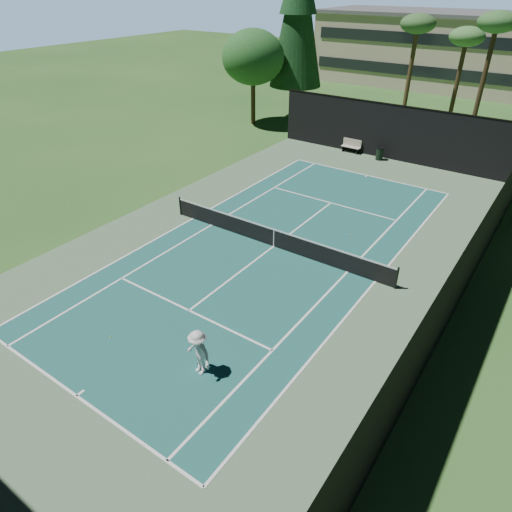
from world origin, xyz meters
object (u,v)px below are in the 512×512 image
Objects in this scene: player at (198,353)px; tennis_ball_b at (244,206)px; tennis_ball_a at (111,337)px; tennis_net at (274,237)px; trash_bin at (380,154)px; tennis_ball_d at (203,199)px; tennis_ball_c at (351,235)px; park_bench at (351,145)px.

player reaches higher than tennis_ball_b.
tennis_ball_b is at bearing 102.39° from tennis_ball_a.
tennis_net reaches higher than tennis_ball_b.
trash_bin is (3.49, 12.43, 0.44)m from tennis_ball_b.
tennis_ball_d is (-2.66, -0.68, 0.00)m from tennis_ball_b.
tennis_ball_c is at bearing 3.07° from tennis_ball_b.
trash_bin is (-3.19, 24.12, -0.42)m from player.
tennis_ball_d is at bearing -115.14° from trash_bin.
tennis_ball_a is (-1.37, -9.32, -0.53)m from tennis_net.
tennis_ball_d is (-5.36, 11.61, 0.01)m from tennis_ball_a.
park_bench is at bearing 114.94° from tennis_ball_c.
tennis_ball_c is at bearing 6.30° from tennis_ball_d.
player is 1.90× the size of trash_bin.
trash_bin is at bearing 105.36° from tennis_ball_c.
tennis_net is 13.65× the size of trash_bin.
park_bench is 2.51m from trash_bin.
trash_bin is at bearing 74.30° from tennis_ball_b.
tennis_net is at bearing -36.15° from tennis_ball_b.
tennis_ball_a is 24.73m from trash_bin.
player is 14.47m from tennis_ball_d.
tennis_ball_a is 0.90× the size of tennis_ball_b.
trash_bin is (0.79, 24.72, 0.45)m from tennis_ball_a.
player reaches higher than tennis_net.
tennis_ball_c reaches higher than tennis_ball_a.
player is at bearing -82.47° from trash_bin.
tennis_ball_d is at bearing -105.22° from park_bench.
park_bench is (-3.05, 15.79, -0.01)m from tennis_net.
tennis_net is at bearing -18.81° from tennis_ball_d.
trash_bin is at bearing 64.86° from tennis_ball_d.
park_bench is at bearing 171.01° from trash_bin.
tennis_ball_c is at bearing 50.56° from tennis_net.
player reaches higher than tennis_ball_c.
tennis_ball_c is (4.11, 12.66, 0.00)m from tennis_ball_a.
tennis_net is 8.60× the size of park_bench.
tennis_net reaches higher than trash_bin.
tennis_ball_d is (-9.34, 11.01, -0.86)m from player.
tennis_net is 7.12m from tennis_ball_d.
tennis_ball_d is 0.05× the size of park_bench.
player is 13.49m from tennis_ball_b.
tennis_ball_a is 0.86× the size of tennis_ball_c.
trash_bin is at bearing 88.16° from tennis_ball_a.
park_bench is at bearing 85.47° from tennis_ball_b.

